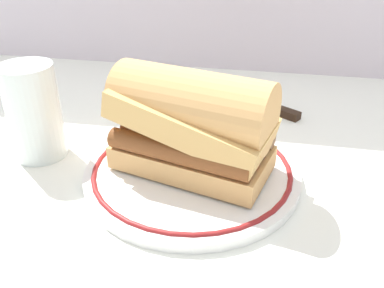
{
  "coord_description": "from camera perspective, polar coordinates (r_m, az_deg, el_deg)",
  "views": [
    {
      "loc": [
        0.06,
        -0.36,
        0.27
      ],
      "look_at": [
        -0.01,
        0.03,
        0.04
      ],
      "focal_mm": 38.03,
      "sensor_mm": 36.0,
      "label": 1
    }
  ],
  "objects": [
    {
      "name": "plate",
      "position": [
        0.48,
        0.0,
        -3.86
      ],
      "size": [
        0.25,
        0.25,
        0.01
      ],
      "color": "white",
      "rests_on": "ground_plane"
    },
    {
      "name": "drinking_glass",
      "position": [
        0.54,
        -21.13,
        3.43
      ],
      "size": [
        0.06,
        0.06,
        0.12
      ],
      "color": "silver",
      "rests_on": "ground_plane"
    },
    {
      "name": "butter_knife",
      "position": [
        0.65,
        10.56,
        5.04
      ],
      "size": [
        0.12,
        0.09,
        0.01
      ],
      "color": "silver",
      "rests_on": "ground_plane"
    },
    {
      "name": "ground_plane",
      "position": [
        0.46,
        0.79,
        -6.56
      ],
      "size": [
        1.5,
        1.5,
        0.0
      ],
      "primitive_type": "plane",
      "color": "white"
    },
    {
      "name": "sausage_sandwich",
      "position": [
        0.45,
        0.0,
        3.02
      ],
      "size": [
        0.19,
        0.13,
        0.12
      ],
      "rotation": [
        0.0,
        0.0,
        -0.26
      ],
      "color": "tan",
      "rests_on": "plate"
    }
  ]
}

